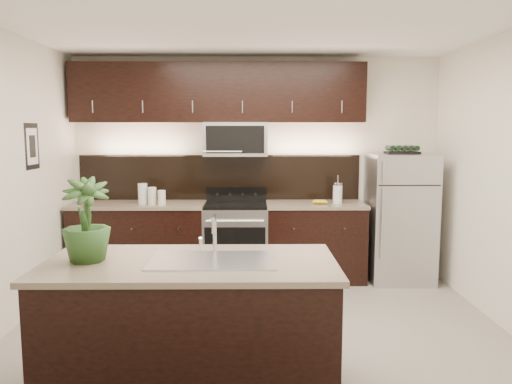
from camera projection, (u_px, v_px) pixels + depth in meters
ground at (258, 335)px, 4.43m from camera, size 4.50×4.50×0.00m
room_walls at (245, 144)px, 4.18m from camera, size 4.52×4.02×2.71m
counter_run at (219, 241)px, 6.04m from camera, size 3.51×0.65×0.94m
upper_fixtures at (221, 102)px, 5.98m from camera, size 3.49×0.40×1.66m
island at (192, 327)px, 3.41m from camera, size 1.96×0.96×0.94m
sink_faucet at (213, 258)px, 3.36m from camera, size 0.84×0.50×0.28m
refrigerator at (400, 218)px, 5.96m from camera, size 0.74×0.67×1.53m
wine_rack at (402, 150)px, 5.86m from camera, size 0.38×0.23×0.09m
plant at (86, 220)px, 3.31m from camera, size 0.41×0.41×0.56m
canisters at (150, 195)px, 5.87m from camera, size 0.34×0.20×0.24m
french_press at (338, 193)px, 5.93m from camera, size 0.11×0.11×0.33m
bananas at (316, 201)px, 5.91m from camera, size 0.20×0.17×0.06m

